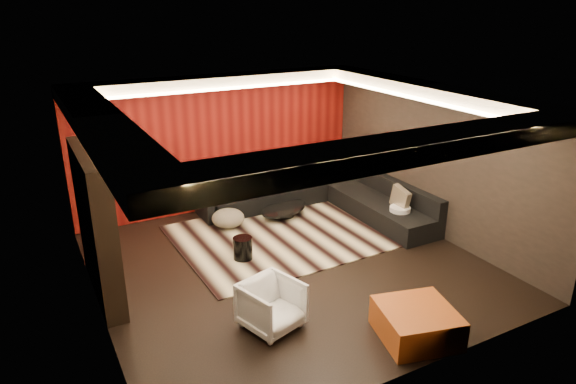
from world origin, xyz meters
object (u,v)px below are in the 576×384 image
coffee_table (284,211)px  sectional_sofa (319,197)px  white_side_table (399,219)px  armchair (272,305)px  orange_ottoman (416,323)px  drum_stool (243,248)px

coffee_table → sectional_sofa: size_ratio=0.31×
white_side_table → armchair: (-3.53, -1.62, 0.09)m
orange_ottoman → drum_stool: bearing=110.3°
white_side_table → armchair: armchair is taller
sectional_sofa → armchair: bearing=-130.2°
armchair → sectional_sofa: 4.28m
white_side_table → orange_ottoman: (-1.97, -2.71, -0.04)m
orange_ottoman → sectional_sofa: bearing=74.5°
white_side_table → armchair: size_ratio=0.66×
orange_ottoman → armchair: bearing=144.9°
coffee_table → drum_stool: (-1.48, -1.30, 0.10)m
drum_stool → white_side_table: (3.10, -0.34, 0.03)m
drum_stool → armchair: armchair is taller
sectional_sofa → coffee_table: bearing=-178.7°
white_side_table → armchair: 3.88m
coffee_table → armchair: armchair is taller
coffee_table → orange_ottoman: bearing=-94.7°
drum_stool → sectional_sofa: bearing=29.4°
armchair → sectional_sofa: bearing=33.1°
white_side_table → orange_ottoman: white_side_table is taller
coffee_table → armchair: 3.78m
orange_ottoman → armchair: 1.91m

